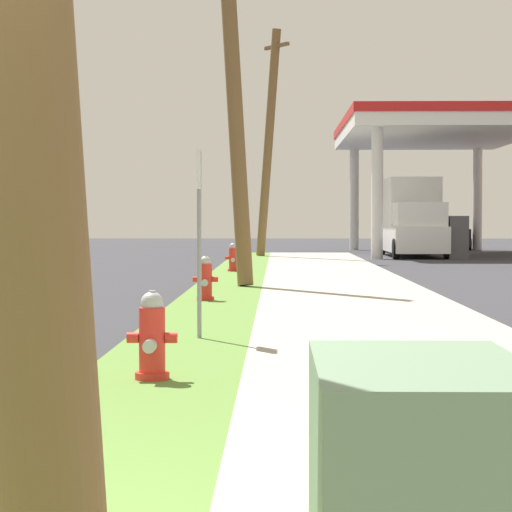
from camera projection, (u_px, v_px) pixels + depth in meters
name	position (u px, v px, depth m)	size (l,w,h in m)	color
fire_hydrant_nearest	(152.00, 341.00, 8.92)	(0.42, 0.37, 0.74)	red
fire_hydrant_second	(205.00, 281.00, 17.71)	(0.42, 0.38, 0.74)	red
fire_hydrant_third	(233.00, 259.00, 27.73)	(0.42, 0.37, 0.74)	red
utility_pole_midground	(234.00, 85.00, 21.83)	(1.08, 1.87, 8.00)	brown
utility_pole_background	(269.00, 141.00, 39.09)	(1.28, 1.67, 8.25)	brown
street_sign_post	(199.00, 204.00, 12.01)	(0.05, 0.36, 2.12)	gray
car_black_by_near_pump	(447.00, 235.00, 52.44)	(2.19, 4.60, 1.57)	black
truck_white_at_forecourt	(412.00, 219.00, 42.23)	(2.13, 6.40, 3.11)	white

